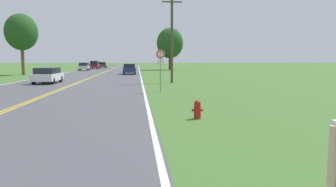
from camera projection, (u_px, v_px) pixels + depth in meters
fire_hydrant at (197, 109)px, 11.00m from camera, size 0.42×0.26×0.70m
traffic_sign at (161, 60)px, 19.85m from camera, size 0.60×0.10×2.83m
utility_pole_midground at (172, 38)px, 27.66m from camera, size 1.80×0.24×8.02m
tree_behind_sign at (170, 43)px, 63.28m from camera, size 5.56×5.56×8.84m
tree_right_cluster at (21, 32)px, 41.80m from camera, size 4.40×4.40×8.53m
car_white_hatchback_approaching at (48, 75)px, 27.45m from camera, size 1.92×4.09×1.44m
car_dark_blue_sedan_mid_near at (129, 69)px, 44.77m from camera, size 1.96×4.26×1.55m
car_silver_hatchback_mid_far at (84, 66)px, 60.14m from camera, size 1.92×3.57×1.57m
car_maroon_suv_receding at (95, 65)px, 70.26m from camera, size 1.96×4.87×1.88m
car_dark_grey_hatchback_distant at (103, 65)px, 76.98m from camera, size 1.84×3.83×1.54m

